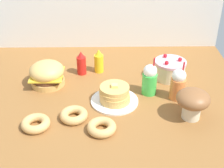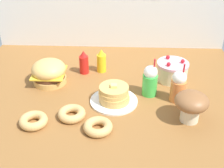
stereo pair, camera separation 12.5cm
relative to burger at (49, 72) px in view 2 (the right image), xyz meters
The scene contains 12 objects.
ground_plane 0.56m from the burger, 23.57° to the right, with size 2.39×2.00×0.02m, color brown.
burger is the anchor object (origin of this frame).
pancake_stack 0.64m from the burger, 26.33° to the right, with size 0.38×0.38×0.16m.
layer_cake 1.08m from the burger, ahead, with size 0.28×0.28×0.20m.
ketchup_bottle 0.34m from the burger, 32.95° to the left, with size 0.08×0.08×0.22m.
mustard_bottle 0.49m from the burger, 26.48° to the left, with size 0.08×0.08×0.22m.
cream_soda_cup 0.88m from the burger, 10.21° to the right, with size 0.12×0.12×0.33m.
orange_float_cup 1.11m from the burger, 12.19° to the right, with size 0.12×0.12×0.34m.
donut_pink_glaze 0.59m from the burger, 89.47° to the right, with size 0.21×0.21×0.06m.
donut_chocolate 0.57m from the burger, 61.54° to the right, with size 0.21×0.21×0.06m.
donut_vanilla 0.80m from the burger, 53.30° to the right, with size 0.21×0.21×0.06m.
mushroom_stool 1.24m from the burger, 23.46° to the right, with size 0.25×0.25×0.23m.
Camera 2 is at (0.15, -2.14, 1.45)m, focal length 50.65 mm.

